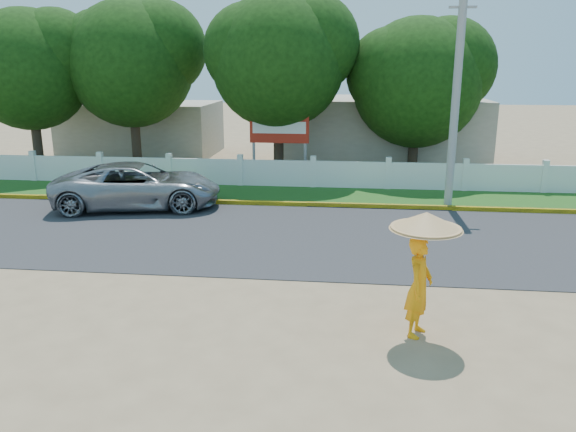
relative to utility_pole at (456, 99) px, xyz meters
The scene contains 12 objects.
ground 10.79m from the utility_pole, 119.57° to the right, with size 120.00×120.00×0.00m, color #9E8460.
road 7.57m from the utility_pole, 139.26° to the right, with size 60.00×7.00×0.02m, color #38383A.
grass_verge 6.30m from the utility_pole, 169.23° to the left, with size 60.00×3.50×0.03m, color #2D601E.
curb 6.23m from the utility_pole, behind, with size 40.00×0.18×0.16m, color yellow.
fence 6.39m from the utility_pole, 154.33° to the left, with size 40.00×0.10×1.10m, color silver.
building_near 9.65m from the utility_pole, 102.22° to the left, with size 10.00×6.00×3.20m, color #B7AD99.
building_far 18.28m from the utility_pole, 145.77° to the left, with size 8.00×5.00×2.80m, color #B7AD99.
utility_pole is the anchor object (origin of this frame).
vehicle 11.35m from the utility_pole, behind, with size 2.62×5.68×1.58m, color #929499.
monk_with_parasol 10.63m from the utility_pole, 102.03° to the right, with size 1.31×1.31×2.38m.
billboard 7.56m from the utility_pole, 151.76° to the left, with size 2.50×0.13×2.95m.
tree_row 7.94m from the utility_pole, 138.25° to the left, with size 32.65×7.06×8.28m.
Camera 1 is at (1.47, -11.17, 4.94)m, focal length 35.00 mm.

